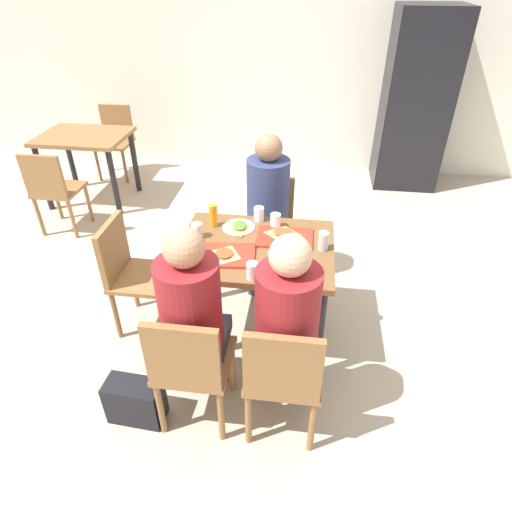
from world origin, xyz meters
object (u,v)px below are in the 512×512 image
Objects in this scene: person_in_brown_jacket at (287,319)px; main_table at (256,261)px; pizza_slice_a at (224,254)px; plastic_cup_d at (275,221)px; plastic_cup_c at (197,230)px; foil_bundle at (190,236)px; plastic_cup_a at (259,214)px; condiment_bottle at (213,216)px; paper_plate_center at (239,227)px; chair_left_end at (130,269)px; tray_red_far at (285,237)px; person_in_red at (193,311)px; pizza_slice_d at (278,266)px; chair_near_right at (283,374)px; soda_can at (323,241)px; drink_fridge at (415,102)px; paper_plate_near_edge at (276,267)px; pizza_slice_b at (283,233)px; background_table at (86,146)px; background_chair_far at (116,136)px; chair_far_side at (269,222)px; background_chair_near at (53,187)px; pizza_slice_c at (240,226)px; person_far_side at (267,203)px; plastic_cup_b at (252,271)px; chair_near_left at (190,364)px; handbag at (135,401)px; tray_red_near at (225,255)px.

main_table is at bearing 111.13° from person_in_brown_jacket.
plastic_cup_d is at bearing 55.91° from pizza_slice_a.
plastic_cup_c and foil_bundle have the same top height.
condiment_bottle is at bearing -158.35° from plastic_cup_a.
paper_plate_center is at bearing 0.00° from condiment_bottle.
tray_red_far is at bearing 6.36° from chair_left_end.
person_in_red is (-0.24, -0.63, 0.10)m from main_table.
foil_bundle reaches higher than pizza_slice_d.
chair_near_right is 6.86× the size of soda_can.
drink_fridge reaches higher than chair_near_right.
pizza_slice_d is at bearing -71.44° from plastic_cup_a.
pizza_slice_b reaches higher than paper_plate_near_edge.
soda_can is at bearing -36.79° from background_table.
paper_plate_center is at bearing 85.69° from pizza_slice_a.
plastic_cup_a reaches higher than background_chair_far.
drink_fridge is at bearing 51.35° from chair_left_end.
chair_far_side is 1.45m from person_in_red.
chair_near_right is 0.67× the size of person_in_red.
paper_plate_center is at bearing -25.89° from background_chair_near.
foil_bundle is at bearing -152.10° from plastic_cup_d.
plastic_cup_a is at bearing 47.07° from pizza_slice_c.
chair_left_end is at bearing -65.24° from background_chair_far.
person_in_red is (-0.24, -1.41, 0.25)m from chair_far_side.
chair_far_side is 1.00× the size of chair_left_end.
person_far_side reaches higher than background_chair_near.
plastic_cup_b is at bearing -108.19° from tray_red_far.
person_far_side is at bearing 124.13° from soda_can.
pizza_slice_d is at bearing -112.09° from drink_fridge.
paper_plate_near_edge is (0.39, 0.56, 0.26)m from chair_near_left.
plastic_cup_d is 0.12× the size of background_chair_near.
plastic_cup_c is (-0.39, -0.71, 0.31)m from chair_far_side.
chair_near_right is 2.32× the size of tray_red_far.
person_far_side reaches higher than handbag.
condiment_bottle is 1.25m from handbag.
pizza_slice_c is 1.31× the size of condiment_bottle.
pizza_slice_a is 0.23× the size of background_chair_near.
drink_fridge is (1.25, 2.70, 0.18)m from pizza_slice_b.
background_chair_near is (-1.94, 0.94, -0.26)m from paper_plate_center.
chair_far_side is at bearing 104.62° from tray_red_far.
drink_fridge is (1.26, 3.06, 0.20)m from paper_plate_near_edge.
condiment_bottle is (-0.56, 0.99, 0.34)m from chair_near_right.
plastic_cup_b reaches higher than background_chair_near.
tray_red_near is at bearing -124.71° from plastic_cup_d.
plastic_cup_c is (-0.39, -0.57, 0.06)m from person_far_side.
plastic_cup_d is at bearing 21.65° from plastic_cup_c.
plastic_cup_c is 0.08m from foil_bundle.
plastic_cup_b is (0.16, -0.54, 0.03)m from pizza_slice_c.
plastic_cup_c is (-0.42, 0.39, 0.00)m from plastic_cup_b.
background_chair_near is at bearing 133.66° from chair_near_left.
pizza_slice_a is (-0.17, -0.15, 0.14)m from main_table.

